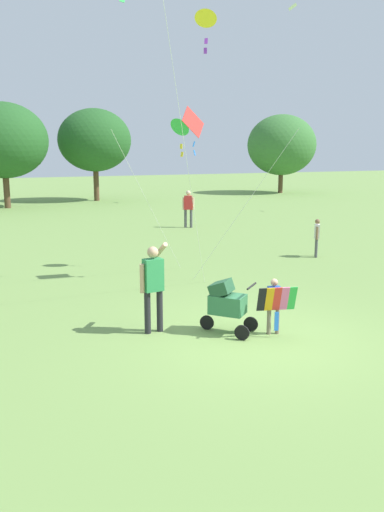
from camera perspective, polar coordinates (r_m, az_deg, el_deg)
The scene contains 10 objects.
ground_plane at distance 9.69m, azimuth 7.20°, elevation -9.07°, with size 120.00×120.00×0.00m, color #75994C.
treeline_distant at distance 35.39m, azimuth -12.70°, elevation 12.14°, with size 39.45×7.64×6.36m.
child_with_butterfly_kite at distance 9.77m, azimuth 9.03°, elevation -4.94°, with size 0.74×0.44×1.07m.
person_adult_flyer at distance 9.71m, azimuth -4.30°, elevation -2.77°, with size 0.54×0.54×1.73m.
stroller at distance 9.79m, azimuth 3.82°, elevation -5.02°, with size 0.95×1.00×1.03m.
kite_adult_black at distance 13.46m, azimuth 1.45°, elevation 24.16°, with size 2.59×3.27×6.66m.
kite_orange_delta at distance 13.42m, azimuth 0.49°, elevation 13.78°, with size 2.53×1.70×4.48m.
kite_blue_high at distance 14.83m, azimuth -1.39°, elevation 13.78°, with size 2.70×1.88×4.27m.
person_sitting_far at distance 23.05m, azimuth -0.41°, elevation 5.53°, with size 0.48×0.35×1.65m.
person_couple_left at distance 17.14m, azimuth 13.54°, elevation 2.29°, with size 0.29×0.33×1.23m.
Camera 1 is at (-4.69, -7.76, 3.40)m, focal length 36.44 mm.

